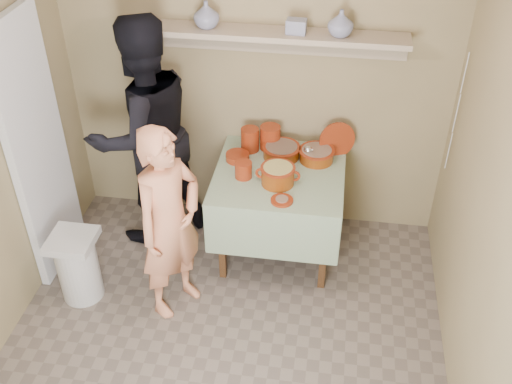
% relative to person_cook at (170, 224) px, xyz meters
% --- Properties ---
extents(ground, '(3.50, 3.50, 0.00)m').
position_rel_person_cook_xyz_m(ground, '(0.41, -0.59, -0.74)').
color(ground, '#6A5D53').
rests_on(ground, ground).
extents(tile_panel, '(0.06, 0.70, 2.00)m').
position_rel_person_cook_xyz_m(tile_panel, '(-1.05, 0.36, 0.26)').
color(tile_panel, silver).
rests_on(tile_panel, ground).
extents(plate_stack_a, '(0.14, 0.14, 0.19)m').
position_rel_person_cook_xyz_m(plate_stack_a, '(0.39, 0.97, 0.12)').
color(plate_stack_a, maroon).
rests_on(plate_stack_a, serving_table).
extents(plate_stack_b, '(0.16, 0.16, 0.19)m').
position_rel_person_cook_xyz_m(plate_stack_b, '(0.55, 1.02, 0.12)').
color(plate_stack_b, maroon).
rests_on(plate_stack_b, serving_table).
extents(bowl_stack, '(0.13, 0.13, 0.13)m').
position_rel_person_cook_xyz_m(bowl_stack, '(0.41, 0.59, 0.09)').
color(bowl_stack, maroon).
rests_on(bowl_stack, serving_table).
extents(empty_bowl, '(0.18, 0.18, 0.05)m').
position_rel_person_cook_xyz_m(empty_bowl, '(0.32, 0.81, 0.05)').
color(empty_bowl, maroon).
rests_on(empty_bowl, serving_table).
extents(propped_lid, '(0.29, 0.18, 0.29)m').
position_rel_person_cook_xyz_m(propped_lid, '(1.07, 1.02, 0.14)').
color(propped_lid, maroon).
rests_on(propped_lid, serving_table).
extents(vase_right, '(0.23, 0.23, 0.18)m').
position_rel_person_cook_xyz_m(vase_right, '(1.02, 1.02, 1.07)').
color(vase_right, navy).
rests_on(vase_right, wall_shelf).
extents(vase_left, '(0.26, 0.26, 0.19)m').
position_rel_person_cook_xyz_m(vase_left, '(0.08, 1.03, 1.08)').
color(vase_left, navy).
rests_on(vase_left, wall_shelf).
extents(ceramic_box, '(0.14, 0.11, 0.10)m').
position_rel_person_cook_xyz_m(ceramic_box, '(0.72, 1.02, 1.03)').
color(ceramic_box, navy).
rests_on(ceramic_box, wall_shelf).
extents(person_cook, '(0.58, 0.64, 1.48)m').
position_rel_person_cook_xyz_m(person_cook, '(0.00, 0.00, 0.00)').
color(person_cook, '#E08860').
rests_on(person_cook, ground).
extents(person_helper, '(1.15, 1.15, 1.88)m').
position_rel_person_cook_xyz_m(person_helper, '(-0.40, 0.79, 0.20)').
color(person_helper, black).
rests_on(person_helper, ground).
extents(room_shell, '(3.04, 3.54, 2.62)m').
position_rel_person_cook_xyz_m(room_shell, '(0.41, -0.59, 0.87)').
color(room_shell, '#94845B').
rests_on(room_shell, ground).
extents(serving_table, '(0.97, 0.97, 0.76)m').
position_rel_person_cook_xyz_m(serving_table, '(0.66, 0.69, -0.10)').
color(serving_table, '#4C2D16').
rests_on(serving_table, ground).
extents(cazuela_meat_a, '(0.30, 0.30, 0.10)m').
position_rel_person_cook_xyz_m(cazuela_meat_a, '(0.65, 0.90, 0.08)').
color(cazuela_meat_a, '#65290C').
rests_on(cazuela_meat_a, serving_table).
extents(cazuela_meat_b, '(0.28, 0.28, 0.10)m').
position_rel_person_cook_xyz_m(cazuela_meat_b, '(0.92, 0.89, 0.08)').
color(cazuela_meat_b, '#65290C').
rests_on(cazuela_meat_b, serving_table).
extents(ladle, '(0.08, 0.26, 0.19)m').
position_rel_person_cook_xyz_m(ladle, '(0.86, 0.86, 0.13)').
color(ladle, silver).
rests_on(ladle, cazuela_meat_b).
extents(cazuela_rice, '(0.33, 0.25, 0.14)m').
position_rel_person_cook_xyz_m(cazuela_rice, '(0.67, 0.55, 0.11)').
color(cazuela_rice, '#65290C').
rests_on(cazuela_rice, serving_table).
extents(front_plate, '(0.16, 0.16, 0.03)m').
position_rel_person_cook_xyz_m(front_plate, '(0.72, 0.33, 0.03)').
color(front_plate, maroon).
rests_on(front_plate, serving_table).
extents(wall_shelf, '(1.80, 0.25, 0.21)m').
position_rel_person_cook_xyz_m(wall_shelf, '(0.61, 1.06, 0.94)').
color(wall_shelf, tan).
rests_on(wall_shelf, room_shell).
extents(trash_bin, '(0.32, 0.32, 0.56)m').
position_rel_person_cook_xyz_m(trash_bin, '(-0.72, -0.04, -0.45)').
color(trash_bin, silver).
rests_on(trash_bin, ground).
extents(electrical_cord, '(0.01, 0.05, 0.90)m').
position_rel_person_cook_xyz_m(electrical_cord, '(1.88, 0.89, 0.51)').
color(electrical_cord, silver).
rests_on(electrical_cord, wall_shelf).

